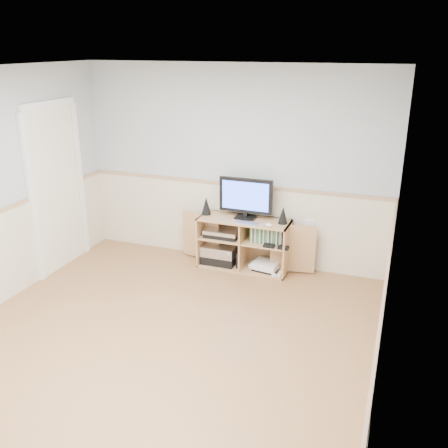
{
  "coord_description": "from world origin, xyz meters",
  "views": [
    {
      "loc": [
        2.01,
        -3.55,
        2.7
      ],
      "look_at": [
        0.26,
        1.2,
        0.87
      ],
      "focal_mm": 40.0,
      "sensor_mm": 36.0,
      "label": 1
    }
  ],
  "objects": [
    {
      "name": "room",
      "position": [
        -0.06,
        0.12,
        1.22
      ],
      "size": [
        4.04,
        4.54,
        2.54
      ],
      "color": "#A7764A",
      "rests_on": "ground"
    },
    {
      "name": "media_cabinet",
      "position": [
        0.23,
        2.06,
        0.33
      ],
      "size": [
        1.78,
        0.43,
        0.65
      ],
      "color": "tan",
      "rests_on": "floor"
    },
    {
      "name": "monitor",
      "position": [
        0.23,
        2.05,
        0.93
      ],
      "size": [
        0.67,
        0.18,
        0.51
      ],
      "color": "black",
      "rests_on": "media_cabinet"
    },
    {
      "name": "speaker_left",
      "position": [
        -0.29,
        2.03,
        0.76
      ],
      "size": [
        0.12,
        0.12,
        0.23
      ],
      "primitive_type": "cone",
      "color": "black",
      "rests_on": "media_cabinet"
    },
    {
      "name": "speaker_right",
      "position": [
        0.71,
        2.03,
        0.76
      ],
      "size": [
        0.12,
        0.12,
        0.21
      ],
      "primitive_type": "cone",
      "color": "black",
      "rests_on": "media_cabinet"
    },
    {
      "name": "keyboard",
      "position": [
        0.31,
        1.87,
        0.66
      ],
      "size": [
        0.29,
        0.15,
        0.01
      ],
      "primitive_type": "cube",
      "rotation": [
        0.0,
        0.0,
        -0.13
      ],
      "color": "silver",
      "rests_on": "media_cabinet"
    },
    {
      "name": "mouse",
      "position": [
        0.58,
        1.87,
        0.67
      ],
      "size": [
        0.11,
        0.09,
        0.04
      ],
      "primitive_type": "ellipsoid",
      "rotation": [
        0.0,
        0.0,
        -0.29
      ],
      "color": "white",
      "rests_on": "media_cabinet"
    },
    {
      "name": "av_components",
      "position": [
        -0.08,
        2.01,
        0.22
      ],
      "size": [
        0.52,
        0.32,
        0.47
      ],
      "color": "black",
      "rests_on": "media_cabinet"
    },
    {
      "name": "game_consoles",
      "position": [
        0.52,
        1.99,
        0.07
      ],
      "size": [
        0.46,
        0.3,
        0.11
      ],
      "color": "white",
      "rests_on": "media_cabinet"
    },
    {
      "name": "game_cases",
      "position": [
        0.54,
        1.99,
        0.48
      ],
      "size": [
        0.41,
        0.13,
        0.19
      ],
      "primitive_type": "cube",
      "color": "#3F8C3F",
      "rests_on": "media_cabinet"
    },
    {
      "name": "wall_outlet",
      "position": [
        1.0,
        2.23,
        0.6
      ],
      "size": [
        0.12,
        0.03,
        0.12
      ],
      "primitive_type": "cube",
      "color": "white",
      "rests_on": "wall_back"
    }
  ]
}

